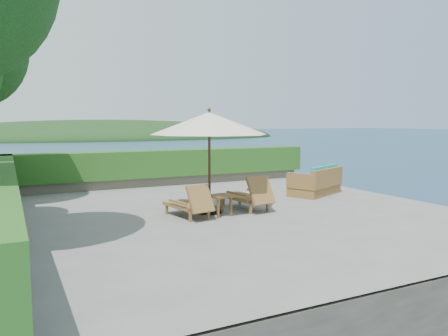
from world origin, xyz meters
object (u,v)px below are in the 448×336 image
patio_umbrella (209,124)px  lounge_right (248,195)px  side_table (220,199)px  lounge_left (190,203)px  wicker_loveseat (316,183)px

patio_umbrella → lounge_right: bearing=-8.7°
patio_umbrella → lounge_right: size_ratio=2.16×
lounge_right → side_table: (-1.05, -0.36, 0.04)m
lounge_right → side_table: size_ratio=2.99×
lounge_right → side_table: 1.11m
lounge_left → wicker_loveseat: 5.31m
lounge_left → wicker_loveseat: wicker_loveseat is taller
patio_umbrella → side_table: bearing=-84.1°
wicker_loveseat → patio_umbrella: bearing=168.6°
lounge_left → patio_umbrella: bearing=16.3°
lounge_left → side_table: (0.78, -0.16, 0.08)m
lounge_left → lounge_right: bearing=-4.6°
lounge_left → lounge_right: lounge_right is taller
lounge_right → wicker_loveseat: (3.30, 1.20, -0.03)m
lounge_right → wicker_loveseat: size_ratio=0.80×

